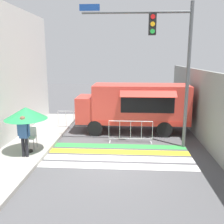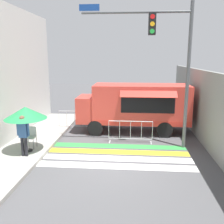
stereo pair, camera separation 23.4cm
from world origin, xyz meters
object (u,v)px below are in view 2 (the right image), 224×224
object	(u,v)px
vendor_person	(23,133)
traffic_signal_pole	(167,51)
folding_chair	(31,135)
barricade_front	(130,132)
food_truck	(133,105)
barricade_side	(75,120)
patio_umbrella	(25,113)

from	to	relation	value
vendor_person	traffic_signal_pole	bearing A→B (deg)	11.35
folding_chair	barricade_front	xyz separation A→B (m)	(4.50, 1.50, -0.19)
food_truck	folding_chair	world-z (taller)	food_truck
barricade_front	traffic_signal_pole	bearing A→B (deg)	-16.24
food_truck	barricade_side	distance (m)	3.57
patio_umbrella	vendor_person	xyz separation A→B (m)	(0.09, -0.54, -0.73)
traffic_signal_pole	folding_chair	size ratio (longest dim) A/B	6.80
traffic_signal_pole	barricade_front	world-z (taller)	traffic_signal_pole
folding_chair	barricade_front	world-z (taller)	folding_chair
vendor_person	barricade_side	xyz separation A→B (m)	(1.07, 4.60, -0.60)
barricade_side	vendor_person	bearing A→B (deg)	-103.10
folding_chair	barricade_side	world-z (taller)	folding_chair
food_truck	vendor_person	world-z (taller)	food_truck
food_truck	vendor_person	bearing A→B (deg)	-135.31
barricade_front	barricade_side	bearing A→B (deg)	147.93
barricade_front	vendor_person	bearing A→B (deg)	-150.27
traffic_signal_pole	patio_umbrella	bearing A→B (deg)	-166.02
barricade_side	folding_chair	bearing A→B (deg)	-108.10
patio_umbrella	barricade_front	distance (m)	5.08
food_truck	vendor_person	size ratio (longest dim) A/B	3.58
folding_chair	barricade_front	bearing A→B (deg)	20.26
folding_chair	traffic_signal_pole	bearing A→B (deg)	11.55
traffic_signal_pole	folding_chair	distance (m)	7.21
food_truck	barricade_front	world-z (taller)	food_truck
patio_umbrella	folding_chair	bearing A→B (deg)	91.96
folding_chair	food_truck	bearing A→B (deg)	38.58
patio_umbrella	barricade_front	size ratio (longest dim) A/B	0.90
food_truck	traffic_signal_pole	world-z (taller)	traffic_signal_pole
patio_umbrella	barricade_side	world-z (taller)	patio_umbrella
traffic_signal_pole	barricade_side	distance (m)	6.78
patio_umbrella	vendor_person	size ratio (longest dim) A/B	1.15
patio_umbrella	folding_chair	size ratio (longest dim) A/B	2.07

